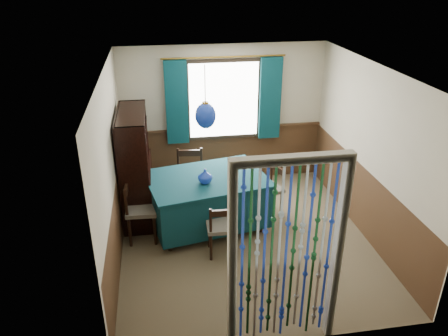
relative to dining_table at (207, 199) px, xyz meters
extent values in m
plane|color=brown|center=(0.50, -0.42, -0.48)|extent=(4.00, 4.00, 0.00)
plane|color=silver|center=(0.50, -0.42, 2.02)|extent=(4.00, 4.00, 0.00)
plane|color=#BDB39A|center=(0.50, 1.58, 0.77)|extent=(3.60, 0.00, 3.60)
plane|color=#BDB39A|center=(0.50, -2.42, 0.77)|extent=(3.60, 0.00, 3.60)
plane|color=#BDB39A|center=(-1.30, -0.42, 0.77)|extent=(0.00, 4.00, 4.00)
plane|color=#BDB39A|center=(2.30, -0.42, 0.77)|extent=(0.00, 4.00, 4.00)
plane|color=#422A19|center=(0.50, 1.56, 0.02)|extent=(3.60, 0.00, 3.60)
plane|color=#422A19|center=(0.50, -2.41, 0.02)|extent=(3.60, 0.00, 3.60)
plane|color=#422A19|center=(-1.29, -0.42, 0.02)|extent=(0.00, 4.00, 4.00)
plane|color=#422A19|center=(2.28, -0.42, 0.02)|extent=(0.00, 4.00, 4.00)
cube|color=black|center=(0.50, 1.53, 1.07)|extent=(1.32, 0.12, 1.42)
cube|color=#0C353E|center=(0.00, 0.00, -0.02)|extent=(1.85, 1.43, 0.68)
cube|color=#0C353E|center=(0.00, 0.00, 0.34)|extent=(1.92, 1.50, 0.03)
cylinder|color=black|center=(-0.61, -0.56, -0.41)|extent=(0.07, 0.07, 0.14)
cylinder|color=black|center=(0.77, -0.29, -0.41)|extent=(0.07, 0.07, 0.14)
cylinder|color=black|center=(-0.77, 0.29, -0.41)|extent=(0.07, 0.07, 0.14)
cylinder|color=black|center=(0.61, 0.56, -0.41)|extent=(0.07, 0.07, 0.14)
cylinder|color=black|center=(-0.06, -0.88, -0.27)|extent=(0.04, 0.04, 0.41)
cylinder|color=black|center=(0.26, -0.89, -0.27)|extent=(0.04, 0.04, 0.41)
cylinder|color=black|center=(-0.05, -0.57, -0.27)|extent=(0.04, 0.04, 0.41)
cylinder|color=black|center=(0.27, -0.58, -0.27)|extent=(0.04, 0.04, 0.41)
cube|color=#5B5549|center=(0.11, -0.73, -0.04)|extent=(0.42, 0.40, 0.06)
cube|color=black|center=(0.10, -0.89, 0.27)|extent=(0.35, 0.05, 0.09)
cylinder|color=black|center=(-0.06, -0.89, 0.14)|extent=(0.04, 0.04, 0.40)
cylinder|color=black|center=(0.26, -0.90, 0.14)|extent=(0.04, 0.04, 0.40)
cylinder|color=black|center=(0.02, 0.88, -0.24)|extent=(0.05, 0.05, 0.48)
cylinder|color=black|center=(-0.37, 0.92, -0.24)|extent=(0.05, 0.05, 0.48)
cylinder|color=black|center=(-0.02, 0.52, -0.24)|extent=(0.05, 0.05, 0.48)
cylinder|color=black|center=(-0.40, 0.56, -0.24)|extent=(0.05, 0.05, 0.48)
cube|color=#5B5549|center=(-0.19, 0.72, 0.03)|extent=(0.51, 0.49, 0.06)
cube|color=black|center=(-0.17, 0.91, 0.38)|extent=(0.41, 0.08, 0.11)
cylinder|color=black|center=(0.02, 0.89, 0.23)|extent=(0.04, 0.04, 0.46)
cylinder|color=black|center=(-0.36, 0.93, 0.23)|extent=(0.04, 0.04, 0.46)
cylinder|color=black|center=(-1.14, 0.01, -0.24)|extent=(0.05, 0.05, 0.47)
cylinder|color=black|center=(-1.16, -0.37, -0.24)|extent=(0.05, 0.05, 0.47)
cylinder|color=black|center=(-0.79, -0.01, -0.24)|extent=(0.05, 0.05, 0.47)
cylinder|color=black|center=(-0.81, -0.38, -0.24)|extent=(0.05, 0.05, 0.47)
cube|color=#5B5549|center=(-0.98, -0.19, 0.02)|extent=(0.46, 0.48, 0.06)
cube|color=black|center=(-1.16, -0.18, 0.36)|extent=(0.06, 0.40, 0.10)
cylinder|color=black|center=(-1.15, 0.01, 0.22)|extent=(0.04, 0.04, 0.46)
cylinder|color=black|center=(-1.17, -0.37, 0.22)|extent=(0.04, 0.04, 0.46)
cylinder|color=black|center=(1.21, 0.11, -0.27)|extent=(0.04, 0.04, 0.42)
cylinder|color=black|center=(1.10, 0.42, -0.27)|extent=(0.04, 0.04, 0.42)
cylinder|color=black|center=(0.91, 0.01, -0.27)|extent=(0.04, 0.04, 0.42)
cylinder|color=black|center=(0.80, 0.32, -0.27)|extent=(0.04, 0.04, 0.42)
cube|color=#5B5549|center=(1.01, 0.22, -0.03)|extent=(0.50, 0.51, 0.06)
cube|color=black|center=(1.16, 0.27, 0.28)|extent=(0.15, 0.35, 0.09)
cylinder|color=black|center=(1.22, 0.11, 0.15)|extent=(0.04, 0.04, 0.41)
cylinder|color=black|center=(1.11, 0.43, 0.15)|extent=(0.04, 0.04, 0.41)
cube|color=black|center=(-1.04, 0.54, -0.05)|extent=(0.46, 1.32, 0.86)
cube|color=black|center=(-1.04, -0.09, 0.82)|extent=(0.41, 0.05, 0.86)
cube|color=black|center=(-1.04, 1.16, 0.82)|extent=(0.41, 0.05, 0.86)
cube|color=black|center=(-1.04, 0.54, 1.23)|extent=(0.41, 1.32, 0.04)
cube|color=black|center=(-1.25, 0.54, 0.82)|extent=(0.04, 1.30, 0.86)
cube|color=black|center=(-1.01, 0.54, 0.69)|extent=(0.36, 1.24, 0.02)
cube|color=black|center=(-1.01, 0.54, 0.97)|extent=(0.36, 1.24, 0.02)
cylinder|color=olive|center=(0.00, 0.00, 1.67)|extent=(0.01, 0.01, 0.71)
ellipsoid|color=navy|center=(0.00, 0.00, 1.32)|extent=(0.29, 0.29, 0.36)
cylinder|color=olive|center=(0.00, 0.00, 1.50)|extent=(0.09, 0.09, 0.03)
imported|color=navy|center=(-0.04, -0.16, 0.45)|extent=(0.22, 0.22, 0.20)
imported|color=beige|center=(-0.99, 0.27, 0.73)|extent=(0.22, 0.22, 0.05)
imported|color=beige|center=(-0.99, 0.86, 0.47)|extent=(0.18, 0.18, 0.17)
camera|label=1|loc=(-0.66, -5.75, 3.25)|focal=35.00mm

